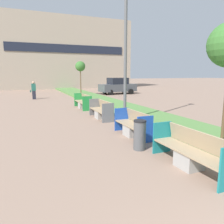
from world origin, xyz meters
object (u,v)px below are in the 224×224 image
object	(u,v)px
sapling_tree_far	(80,67)
pedestrian_walking	(34,90)
street_lamp_post	(126,13)
parked_car_distant	(118,86)
bench_grey_frame	(101,112)
bench_blue_frame	(133,127)
litter_bin	(140,135)
bench_green_frame	(83,103)
bench_teal_frame	(191,153)

from	to	relation	value
sapling_tree_far	pedestrian_walking	world-z (taller)	sapling_tree_far
street_lamp_post	parked_car_distant	distance (m)	15.70
bench_grey_frame	parked_car_distant	bearing A→B (deg)	62.58
bench_grey_frame	parked_car_distant	world-z (taller)	parked_car_distant
sapling_tree_far	pedestrian_walking	bearing A→B (deg)	-158.54
sapling_tree_far	parked_car_distant	bearing A→B (deg)	-0.99
bench_blue_frame	parked_car_distant	world-z (taller)	parked_car_distant
bench_blue_frame	parked_car_distant	distance (m)	17.25
bench_blue_frame	pedestrian_walking	distance (m)	14.41
bench_grey_frame	pedestrian_walking	bearing A→B (deg)	104.87
parked_car_distant	litter_bin	bearing A→B (deg)	-117.06
bench_grey_frame	sapling_tree_far	world-z (taller)	sapling_tree_far
bench_green_frame	street_lamp_post	xyz separation A→B (m)	(0.61, -5.27, 4.57)
street_lamp_post	pedestrian_walking	world-z (taller)	street_lamp_post
bench_green_frame	sapling_tree_far	bearing A→B (deg)	76.49
bench_grey_frame	street_lamp_post	world-z (taller)	street_lamp_post
bench_blue_frame	pedestrian_walking	world-z (taller)	pedestrian_walking
bench_green_frame	pedestrian_walking	bearing A→B (deg)	112.26
pedestrian_walking	parked_car_distant	distance (m)	9.45
bench_green_frame	sapling_tree_far	xyz separation A→B (m)	(2.12, 8.81, 2.69)
bench_green_frame	street_lamp_post	world-z (taller)	street_lamp_post
sapling_tree_far	bench_blue_frame	bearing A→B (deg)	-97.53
street_lamp_post	pedestrian_walking	size ratio (longest dim) A/B	5.52
bench_grey_frame	pedestrian_walking	size ratio (longest dim) A/B	1.29
bench_grey_frame	bench_green_frame	xyz separation A→B (m)	(0.00, 3.71, 0.01)
parked_car_distant	bench_grey_frame	bearing A→B (deg)	-122.64
bench_teal_frame	pedestrian_walking	distance (m)	17.45
street_lamp_post	sapling_tree_far	size ratio (longest dim) A/B	2.51
bench_teal_frame	street_lamp_post	bearing A→B (deg)	83.16
bench_teal_frame	litter_bin	world-z (taller)	same
litter_bin	parked_car_distant	world-z (taller)	parked_car_distant
bench_blue_frame	street_lamp_post	xyz separation A→B (m)	(0.61, 1.98, 4.58)
bench_grey_frame	bench_green_frame	bearing A→B (deg)	89.96
bench_grey_frame	sapling_tree_far	size ratio (longest dim) A/B	0.59
bench_teal_frame	pedestrian_walking	xyz separation A→B (m)	(-2.81, 17.22, 0.46)
bench_green_frame	litter_bin	xyz separation A→B (m)	(-0.53, -8.69, 0.10)
bench_teal_frame	bench_green_frame	distance (m)	10.35
bench_blue_frame	parked_car_distant	xyz separation A→B (m)	(6.46, 15.99, 0.55)
bench_teal_frame	bench_blue_frame	bearing A→B (deg)	90.10
bench_green_frame	bench_grey_frame	bearing A→B (deg)	-90.04
bench_green_frame	street_lamp_post	distance (m)	7.00
bench_teal_frame	litter_bin	xyz separation A→B (m)	(-0.53, 1.66, 0.10)
bench_blue_frame	bench_grey_frame	distance (m)	3.54
bench_grey_frame	parked_car_distant	size ratio (longest dim) A/B	0.49
bench_blue_frame	street_lamp_post	size ratio (longest dim) A/B	0.21
bench_green_frame	sapling_tree_far	distance (m)	9.45
parked_car_distant	bench_blue_frame	bearing A→B (deg)	-117.22
bench_teal_frame	street_lamp_post	distance (m)	6.86
bench_grey_frame	sapling_tree_far	distance (m)	12.98
litter_bin	street_lamp_post	world-z (taller)	street_lamp_post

